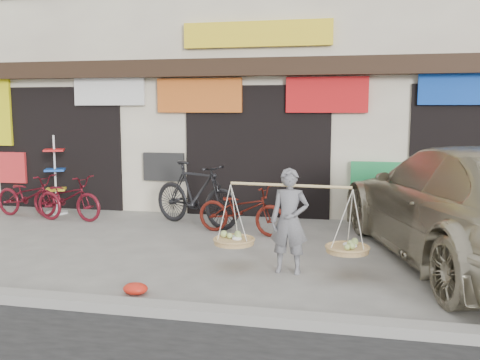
% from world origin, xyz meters
% --- Properties ---
extents(ground, '(70.00, 70.00, 0.00)m').
position_xyz_m(ground, '(0.00, 0.00, 0.00)').
color(ground, gray).
rests_on(ground, ground).
extents(kerb, '(70.00, 0.25, 0.12)m').
position_xyz_m(kerb, '(0.00, -2.00, 0.06)').
color(kerb, gray).
rests_on(kerb, ground).
extents(shophouse_block, '(14.00, 6.32, 7.00)m').
position_xyz_m(shophouse_block, '(-0.00, 6.42, 3.45)').
color(shophouse_block, beige).
rests_on(shophouse_block, ground).
extents(street_vendor, '(2.12, 0.66, 1.44)m').
position_xyz_m(street_vendor, '(1.13, -0.20, 0.65)').
color(street_vendor, slate).
rests_on(street_vendor, ground).
extents(bike_0, '(1.81, 0.95, 0.90)m').
position_xyz_m(bike_0, '(-3.71, 2.38, 0.45)').
color(bike_0, '#5C0F1A').
rests_on(bike_0, ground).
extents(bike_1, '(2.11, 1.39, 1.24)m').
position_xyz_m(bike_1, '(-0.97, 2.36, 0.62)').
color(bike_1, black).
rests_on(bike_1, ground).
extents(bike_2, '(1.77, 0.92, 0.89)m').
position_xyz_m(bike_2, '(0.02, 1.88, 0.44)').
color(bike_2, '#59170F').
rests_on(bike_2, ground).
extents(bike_3, '(1.81, 0.95, 0.90)m').
position_xyz_m(bike_3, '(-4.56, 2.38, 0.45)').
color(bike_3, '#5C0F1A').
rests_on(bike_3, ground).
extents(suv, '(3.92, 6.42, 1.74)m').
position_xyz_m(suv, '(3.62, 0.77, 0.87)').
color(suv, '#AEA58C').
rests_on(suv, ground).
extents(display_rack, '(0.53, 0.53, 1.68)m').
position_xyz_m(display_rack, '(-4.24, 2.88, 0.67)').
color(display_rack, silver).
rests_on(display_rack, ground).
extents(red_bag, '(0.31, 0.25, 0.14)m').
position_xyz_m(red_bag, '(-0.58, -1.46, 0.07)').
color(red_bag, red).
rests_on(red_bag, ground).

